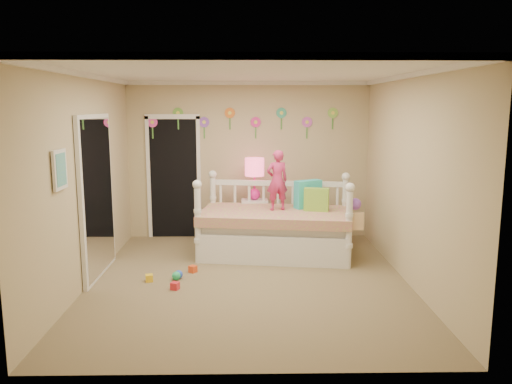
{
  "coord_description": "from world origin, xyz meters",
  "views": [
    {
      "loc": [
        -0.02,
        -6.12,
        2.2
      ],
      "look_at": [
        0.1,
        0.6,
        1.05
      ],
      "focal_mm": 35.26,
      "sensor_mm": 36.0,
      "label": 1
    }
  ],
  "objects_px": {
    "daybed": "(275,215)",
    "child": "(277,180)",
    "table_lamp": "(255,172)",
    "nightstand": "(255,221)"
  },
  "relations": [
    {
      "from": "daybed",
      "to": "child",
      "type": "height_order",
      "value": "child"
    },
    {
      "from": "child",
      "to": "nightstand",
      "type": "relative_size",
      "value": 1.27
    },
    {
      "from": "daybed",
      "to": "nightstand",
      "type": "xyz_separation_m",
      "value": [
        -0.3,
        0.72,
        -0.25
      ]
    },
    {
      "from": "child",
      "to": "nightstand",
      "type": "bearing_deg",
      "value": -78.25
    },
    {
      "from": "nightstand",
      "to": "table_lamp",
      "type": "height_order",
      "value": "table_lamp"
    },
    {
      "from": "nightstand",
      "to": "table_lamp",
      "type": "bearing_deg",
      "value": 178.99
    },
    {
      "from": "daybed",
      "to": "child",
      "type": "bearing_deg",
      "value": 68.32
    },
    {
      "from": "daybed",
      "to": "table_lamp",
      "type": "bearing_deg",
      "value": 120.31
    },
    {
      "from": "child",
      "to": "daybed",
      "type": "bearing_deg",
      "value": 46.19
    },
    {
      "from": "daybed",
      "to": "table_lamp",
      "type": "distance_m",
      "value": 0.95
    }
  ]
}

